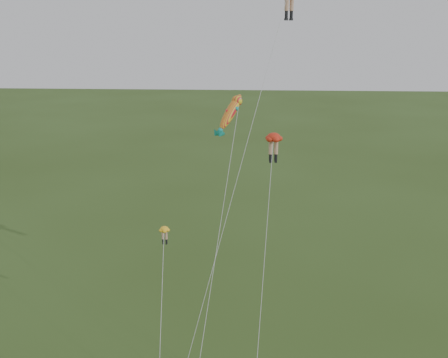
{
  "coord_description": "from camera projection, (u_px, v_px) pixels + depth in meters",
  "views": [
    {
      "loc": [
        2.31,
        -28.27,
        22.27
      ],
      "look_at": [
        0.3,
        6.0,
        11.6
      ],
      "focal_mm": 40.0,
      "sensor_mm": 36.0,
      "label": 1
    }
  ],
  "objects": [
    {
      "name": "legs_kite_red_high",
      "position": [
        288.0,
        0.0,
        37.92
      ],
      "size": [
        7.93,
        13.38,
        25.01
      ],
      "rotation": [
        0.0,
        0.0,
        0.45
      ],
      "color": "red",
      "rests_on": "ground"
    },
    {
      "name": "legs_kite_red_mid",
      "position": [
        273.0,
        144.0,
        36.62
      ],
      "size": [
        2.05,
        12.29,
        14.65
      ],
      "rotation": [
        0.0,
        0.0,
        0.08
      ],
      "color": "red",
      "rests_on": "ground"
    },
    {
      "name": "legs_kite_yellow",
      "position": [
        164.0,
        243.0,
        34.09
      ],
      "size": [
        1.07,
        7.61,
        8.95
      ],
      "rotation": [
        0.0,
        0.0,
        -0.08
      ],
      "color": "yellow",
      "rests_on": "ground"
    },
    {
      "name": "fish_kite",
      "position": [
        230.0,
        113.0,
        38.81
      ],
      "size": [
        3.02,
        14.75,
        17.28
      ],
      "rotation": [
        0.83,
        0.0,
        -0.7
      ],
      "color": "yellow",
      "rests_on": "ground"
    }
  ]
}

